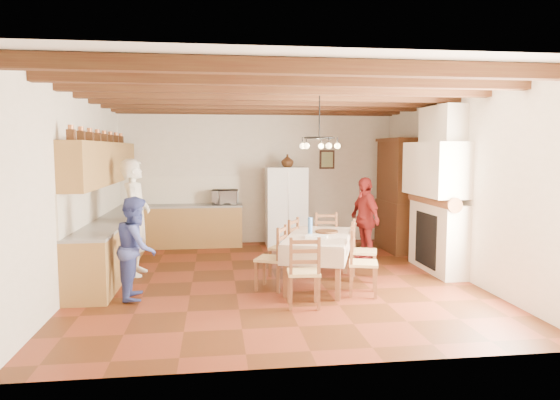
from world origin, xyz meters
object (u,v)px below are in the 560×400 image
object	(u,v)px
chair_right_near	(363,262)
chair_right_far	(364,250)
chair_end_near	(304,271)
dining_table	(318,241)
microwave	(225,197)
hutch	(398,195)
person_man	(136,217)
person_woman_blue	(136,247)
chair_left_far	(284,247)
chair_end_far	(327,241)
refrigerator	(286,207)
chair_left_near	(271,257)
person_woman_red	(365,219)

from	to	relation	value
chair_right_near	chair_right_far	world-z (taller)	same
chair_right_near	chair_end_near	world-z (taller)	same
dining_table	microwave	world-z (taller)	microwave
hutch	chair_right_far	xyz separation A→B (m)	(-1.37, -2.20, -0.67)
person_man	person_woman_blue	distance (m)	1.37
chair_left_far	chair_end_far	bearing A→B (deg)	149.27
refrigerator	chair_end_far	xyz separation A→B (m)	(0.44, -2.05, -0.37)
dining_table	refrigerator	bearing A→B (deg)	91.04
person_woman_blue	chair_end_near	bearing A→B (deg)	-109.78
chair_right_near	chair_end_near	xyz separation A→B (m)	(-0.94, -0.42, 0.00)
chair_left_near	chair_right_near	bearing A→B (deg)	95.42
refrigerator	chair_right_far	size ratio (longest dim) A/B	1.77
person_man	chair_left_near	bearing A→B (deg)	-114.89
hutch	dining_table	xyz separation A→B (m)	(-2.14, -2.37, -0.47)
chair_end_near	chair_right_near	bearing A→B (deg)	-151.43
hutch	person_man	size ratio (longest dim) A/B	1.20
chair_right_near	microwave	distance (m)	4.42
chair_right_far	chair_end_near	distance (m)	1.70
hutch	chair_left_near	xyz separation A→B (m)	(-2.90, -2.53, -0.67)
chair_end_near	person_woman_blue	xyz separation A→B (m)	(-2.24, 0.70, 0.24)
chair_left_far	microwave	bearing A→B (deg)	-129.83
hutch	microwave	world-z (taller)	hutch
person_woman_red	chair_left_near	bearing A→B (deg)	-61.63
hutch	chair_end_near	world-z (taller)	hutch
chair_left_far	microwave	xyz separation A→B (m)	(-0.90, 2.71, 0.58)
chair_end_near	person_woman_blue	distance (m)	2.36
dining_table	person_woman_blue	world-z (taller)	person_woman_blue
chair_right_far	microwave	xyz separation A→B (m)	(-2.13, 3.16, 0.58)
chair_left_near	chair_end_near	xyz separation A→B (m)	(0.33, -0.88, 0.00)
chair_end_near	microwave	world-z (taller)	microwave
chair_right_far	microwave	size ratio (longest dim) A/B	1.71
microwave	chair_right_far	bearing A→B (deg)	-53.67
chair_end_far	person_man	size ratio (longest dim) A/B	0.50
person_woman_red	chair_end_near	bearing A→B (deg)	-44.78
person_woman_red	hutch	bearing A→B (deg)	118.56
microwave	person_woman_red	bearing A→B (deg)	-32.63
chair_left_near	chair_right_far	world-z (taller)	same
chair_right_near	chair_end_far	size ratio (longest dim) A/B	1.00
chair_end_far	microwave	world-z (taller)	microwave
hutch	chair_right_near	xyz separation A→B (m)	(-1.62, -2.99, -0.67)
chair_right_far	person_woman_blue	xyz separation A→B (m)	(-3.44, -0.51, 0.24)
chair_left_near	chair_right_near	size ratio (longest dim) A/B	1.00
chair_left_far	microwave	size ratio (longest dim) A/B	1.71
chair_left_far	microwave	world-z (taller)	microwave
refrigerator	hutch	bearing A→B (deg)	-17.38
chair_left_far	chair_end_far	xyz separation A→B (m)	(0.83, 0.43, 0.00)
chair_left_far	refrigerator	bearing A→B (deg)	-157.25
chair_end_near	person_woman_blue	bearing A→B (deg)	-12.72
dining_table	chair_end_far	bearing A→B (deg)	70.04
chair_right_far	microwave	distance (m)	3.85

